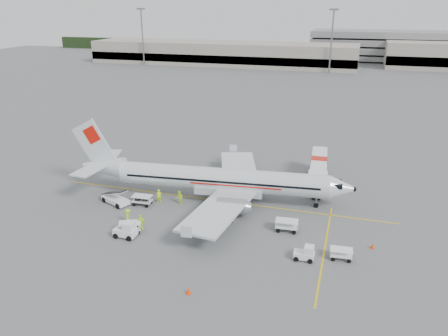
{
  "coord_description": "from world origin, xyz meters",
  "views": [
    {
      "loc": [
        15.48,
        -48.77,
        23.8
      ],
      "look_at": [
        0.0,
        2.0,
        3.8
      ],
      "focal_mm": 35.0,
      "sensor_mm": 36.0,
      "label": 1
    }
  ],
  "objects_px": {
    "belt_loader": "(115,193)",
    "tug_aft": "(125,229)",
    "jet_bridge": "(318,171)",
    "tug_fore": "(304,253)",
    "aircraft": "(222,165)",
    "tug_mid": "(224,214)"
  },
  "relations": [
    {
      "from": "belt_loader",
      "to": "tug_aft",
      "type": "distance_m",
      "value": 9.02
    },
    {
      "from": "jet_bridge",
      "to": "tug_aft",
      "type": "xyz_separation_m",
      "value": [
        -18.5,
        -21.2,
        -1.0
      ]
    },
    {
      "from": "jet_bridge",
      "to": "tug_fore",
      "type": "xyz_separation_m",
      "value": [
        0.65,
        -20.05,
        -1.15
      ]
    },
    {
      "from": "jet_bridge",
      "to": "tug_fore",
      "type": "relative_size",
      "value": 7.29
    },
    {
      "from": "aircraft",
      "to": "tug_mid",
      "type": "relative_size",
      "value": 16.22
    },
    {
      "from": "belt_loader",
      "to": "tug_mid",
      "type": "relative_size",
      "value": 2.42
    },
    {
      "from": "jet_bridge",
      "to": "belt_loader",
      "type": "height_order",
      "value": "jet_bridge"
    },
    {
      "from": "tug_mid",
      "to": "tug_fore",
      "type": "bearing_deg",
      "value": -48.01
    },
    {
      "from": "aircraft",
      "to": "tug_aft",
      "type": "bearing_deg",
      "value": -126.55
    },
    {
      "from": "jet_bridge",
      "to": "tug_mid",
      "type": "xyz_separation_m",
      "value": [
        -9.35,
        -14.38,
        -1.09
      ]
    },
    {
      "from": "belt_loader",
      "to": "tug_aft",
      "type": "xyz_separation_m",
      "value": [
        5.36,
        -7.24,
        -0.5
      ]
    },
    {
      "from": "tug_fore",
      "to": "tug_aft",
      "type": "xyz_separation_m",
      "value": [
        -19.15,
        -1.14,
        0.15
      ]
    },
    {
      "from": "tug_fore",
      "to": "tug_mid",
      "type": "relative_size",
      "value": 0.93
    },
    {
      "from": "jet_bridge",
      "to": "belt_loader",
      "type": "bearing_deg",
      "value": -153.55
    },
    {
      "from": "belt_loader",
      "to": "tug_fore",
      "type": "xyz_separation_m",
      "value": [
        24.51,
        -6.1,
        -0.64
      ]
    },
    {
      "from": "belt_loader",
      "to": "tug_fore",
      "type": "relative_size",
      "value": 2.61
    },
    {
      "from": "tug_fore",
      "to": "tug_aft",
      "type": "height_order",
      "value": "tug_aft"
    },
    {
      "from": "aircraft",
      "to": "tug_fore",
      "type": "relative_size",
      "value": 17.49
    },
    {
      "from": "tug_aft",
      "to": "aircraft",
      "type": "bearing_deg",
      "value": 60.92
    },
    {
      "from": "jet_bridge",
      "to": "belt_loader",
      "type": "xyz_separation_m",
      "value": [
        -23.87,
        -13.95,
        -0.51
      ]
    },
    {
      "from": "belt_loader",
      "to": "tug_aft",
      "type": "bearing_deg",
      "value": -30.15
    },
    {
      "from": "tug_mid",
      "to": "tug_aft",
      "type": "relative_size",
      "value": 0.91
    }
  ]
}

